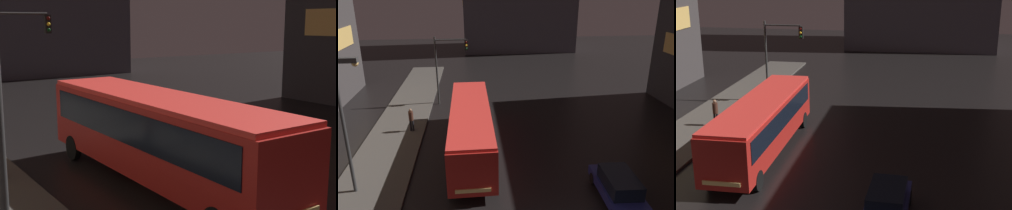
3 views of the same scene
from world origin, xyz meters
The scene contains 3 objects.
bus_near centered at (-3.46, 9.92, 1.94)m, with size 2.67×11.91×3.13m.
traffic_light_main centered at (-5.42, 19.55, 4.20)m, with size 2.98×0.35×6.25m.
street_lamp_sidewalk centered at (-9.41, 5.80, 4.96)m, with size 1.25×0.36×7.21m.
Camera 1 is at (-11.83, -3.04, 5.55)m, focal length 50.00 mm.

